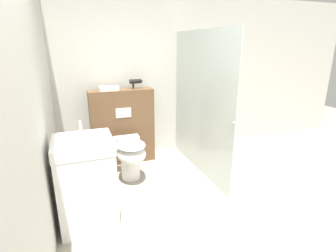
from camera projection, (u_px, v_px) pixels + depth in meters
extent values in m
plane|color=#9E9384|center=(214.00, 247.00, 2.37)|extent=(12.00, 12.00, 0.00)
cube|color=silver|center=(143.00, 78.00, 4.11)|extent=(8.00, 0.06, 2.50)
cube|color=silver|center=(21.00, 133.00, 1.55)|extent=(0.06, 8.00, 2.50)
cube|color=brown|center=(123.00, 127.00, 3.96)|extent=(0.93, 0.27, 1.13)
cube|color=white|center=(123.00, 113.00, 3.77)|extent=(0.22, 0.01, 0.14)
cube|color=silver|center=(200.00, 104.00, 3.58)|extent=(0.01, 1.71, 1.94)
sphere|color=#B2B2B7|center=(234.00, 123.00, 2.85)|extent=(0.04, 0.04, 0.04)
cylinder|color=white|center=(131.00, 165.00, 3.54)|extent=(0.25, 0.25, 0.37)
ellipsoid|color=white|center=(131.00, 154.00, 3.41)|extent=(0.37, 0.48, 0.23)
ellipsoid|color=white|center=(131.00, 145.00, 3.37)|extent=(0.36, 0.47, 0.02)
cube|color=white|center=(127.00, 142.00, 3.65)|extent=(0.35, 0.14, 0.16)
cube|color=white|center=(87.00, 187.00, 2.59)|extent=(0.54, 0.51, 0.80)
cube|color=white|center=(83.00, 144.00, 2.46)|extent=(0.55, 0.52, 0.11)
cylinder|color=silver|center=(81.00, 127.00, 2.54)|extent=(0.02, 0.02, 0.14)
cylinder|color=black|center=(135.00, 81.00, 3.86)|extent=(0.17, 0.07, 0.07)
cone|color=black|center=(142.00, 81.00, 3.89)|extent=(0.03, 0.06, 0.06)
cylinder|color=black|center=(133.00, 85.00, 3.86)|extent=(0.03, 0.03, 0.10)
cube|color=white|center=(109.00, 88.00, 3.72)|extent=(0.27, 0.16, 0.06)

